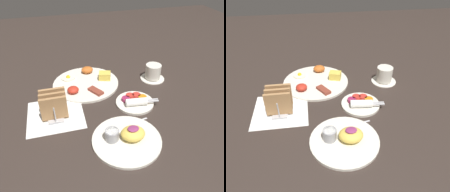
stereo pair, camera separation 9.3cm
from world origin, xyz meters
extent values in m
plane|color=#332823|center=(0.00, 0.00, 0.00)|extent=(3.00, 3.00, 0.00)
cube|color=white|center=(-0.18, 0.01, 0.00)|extent=(0.22, 0.22, 0.00)
cylinder|color=silver|center=(-0.02, 0.21, 0.01)|extent=(0.32, 0.32, 0.01)
cube|color=#E5C64C|center=(0.07, 0.22, 0.03)|extent=(0.07, 0.06, 0.04)
ellipsoid|color=#C66023|center=(0.00, 0.30, 0.03)|extent=(0.06, 0.05, 0.03)
cylinder|color=#F4EACC|center=(-0.10, 0.27, 0.01)|extent=(0.06, 0.06, 0.01)
sphere|color=yellow|center=(-0.10, 0.27, 0.02)|extent=(0.02, 0.02, 0.02)
ellipsoid|color=red|center=(-0.09, 0.14, 0.02)|extent=(0.05, 0.05, 0.03)
cube|color=brown|center=(0.01, 0.12, 0.02)|extent=(0.07, 0.08, 0.01)
cylinder|color=silver|center=(0.15, 0.00, 0.01)|extent=(0.16, 0.16, 0.01)
cylinder|color=orange|center=(0.19, 0.01, 0.02)|extent=(0.04, 0.04, 0.01)
cylinder|color=red|center=(0.17, 0.03, 0.02)|extent=(0.04, 0.04, 0.01)
cylinder|color=red|center=(0.14, 0.04, 0.02)|extent=(0.04, 0.04, 0.01)
cylinder|color=#99234C|center=(0.12, 0.02, 0.02)|extent=(0.04, 0.04, 0.01)
cylinder|color=white|center=(0.15, -0.02, 0.03)|extent=(0.09, 0.04, 0.03)
cube|color=silver|center=(0.22, -0.03, 0.03)|extent=(0.05, 0.01, 0.00)
cube|color=silver|center=(0.22, -0.04, 0.03)|extent=(0.05, 0.01, 0.00)
cylinder|color=silver|center=(0.05, -0.20, 0.01)|extent=(0.24, 0.24, 0.01)
ellipsoid|color=#EAC651|center=(0.07, -0.20, 0.03)|extent=(0.09, 0.08, 0.04)
ellipsoid|color=#8C3366|center=(0.07, -0.20, 0.05)|extent=(0.04, 0.03, 0.01)
cylinder|color=#99999E|center=(0.00, -0.18, 0.03)|extent=(0.05, 0.05, 0.04)
cylinder|color=white|center=(0.00, -0.18, 0.05)|extent=(0.04, 0.04, 0.01)
cube|color=#B7B7BC|center=(-0.18, 0.01, 0.01)|extent=(0.06, 0.12, 0.01)
cube|color=#A87A4C|center=(-0.18, -0.02, 0.06)|extent=(0.10, 0.01, 0.10)
cube|color=#A87B4D|center=(-0.18, 0.01, 0.06)|extent=(0.10, 0.01, 0.10)
cube|color=#A97C4E|center=(-0.18, 0.04, 0.06)|extent=(0.10, 0.01, 0.10)
cylinder|color=#B7B7BC|center=(-0.18, -0.04, 0.04)|extent=(0.01, 0.01, 0.07)
cylinder|color=#B7B7BC|center=(-0.18, 0.07, 0.04)|extent=(0.01, 0.01, 0.07)
cylinder|color=silver|center=(0.31, 0.17, 0.00)|extent=(0.12, 0.12, 0.01)
cylinder|color=silver|center=(0.31, 0.17, 0.04)|extent=(0.08, 0.08, 0.07)
cylinder|color=#381E0F|center=(0.31, 0.17, 0.07)|extent=(0.06, 0.06, 0.01)
cube|color=silver|center=(0.11, -0.11, 0.00)|extent=(0.11, 0.03, 0.00)
ellipsoid|color=silver|center=(0.05, -0.12, 0.00)|extent=(0.02, 0.02, 0.01)
camera|label=1|loc=(-0.14, -0.70, 0.57)|focal=35.00mm
camera|label=2|loc=(-0.05, -0.72, 0.57)|focal=35.00mm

